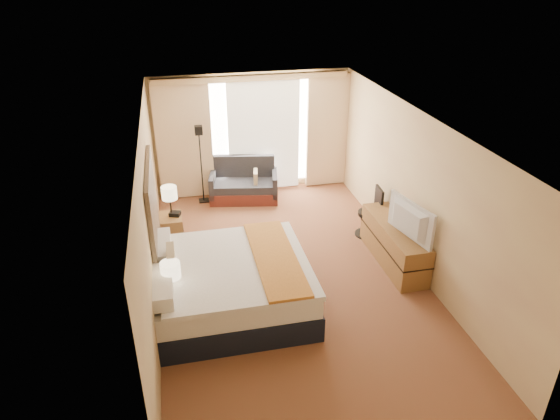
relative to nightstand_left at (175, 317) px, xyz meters
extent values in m
cube|color=maroon|center=(1.87, 1.05, -0.28)|extent=(4.20, 7.00, 0.02)
cube|color=white|center=(1.87, 1.05, 2.33)|extent=(4.20, 7.00, 0.02)
cube|color=#D7C183|center=(1.87, 4.55, 1.02)|extent=(4.20, 0.02, 2.60)
cube|color=#D7C183|center=(1.87, -2.45, 1.02)|extent=(4.20, 0.02, 2.60)
cube|color=#D7C183|center=(-0.23, 1.05, 1.02)|extent=(0.02, 7.00, 2.60)
cube|color=#D7C183|center=(3.97, 1.05, 1.02)|extent=(0.02, 7.00, 2.60)
cube|color=black|center=(-0.19, 1.25, 1.01)|extent=(0.06, 1.85, 1.50)
cube|color=olive|center=(0.00, 0.00, 0.00)|extent=(0.45, 0.52, 0.55)
cube|color=olive|center=(0.00, 2.50, 0.00)|extent=(0.45, 0.52, 0.55)
cube|color=olive|center=(3.70, 1.05, 0.07)|extent=(0.50, 1.80, 0.70)
cube|color=white|center=(2.12, 4.52, 1.04)|extent=(2.30, 0.02, 2.30)
cube|color=beige|center=(0.42, 4.43, 0.99)|extent=(1.15, 0.09, 2.50)
cube|color=beige|center=(3.52, 4.43, 0.99)|extent=(0.90, 0.09, 2.50)
cube|color=white|center=(2.12, 4.48, 0.99)|extent=(1.55, 0.04, 2.50)
cube|color=#D7C183|center=(1.87, 4.39, 2.25)|extent=(4.00, 0.16, 0.12)
cube|color=black|center=(0.82, 0.40, -0.08)|extent=(2.29, 2.07, 0.38)
cube|color=white|center=(0.82, 0.40, 0.27)|extent=(2.24, 2.02, 0.33)
cube|color=white|center=(0.91, 0.40, 0.46)|extent=(2.10, 2.10, 0.08)
cube|color=orange|center=(1.50, 0.40, 0.52)|extent=(0.60, 2.10, 0.04)
cube|color=white|center=(-0.13, -0.10, 0.60)|extent=(0.31, 0.85, 0.20)
cube|color=white|center=(-0.13, 0.90, 0.60)|extent=(0.31, 0.85, 0.20)
cube|color=beige|center=(0.02, 0.40, 0.64)|extent=(0.11, 0.46, 0.39)
cube|color=#5C231A|center=(1.59, 4.05, -0.15)|extent=(1.54, 1.01, 0.25)
cube|color=#2E2E33|center=(1.58, 4.00, 0.06)|extent=(1.42, 0.84, 0.16)
cube|color=#2E2E33|center=(1.64, 4.35, 0.34)|extent=(1.33, 0.38, 0.56)
cube|color=#2E2E33|center=(0.93, 4.17, 0.09)|extent=(0.24, 0.77, 0.46)
cube|color=#2E2E33|center=(2.24, 3.93, 0.09)|extent=(0.24, 0.77, 0.46)
cube|color=beige|center=(1.83, 3.95, 0.23)|extent=(0.15, 0.37, 0.33)
cube|color=black|center=(0.72, 4.14, -0.26)|extent=(0.21, 0.21, 0.02)
cylinder|color=black|center=(0.72, 4.14, 0.49)|extent=(0.03, 0.03, 1.49)
cube|color=black|center=(0.72, 4.14, 1.31)|extent=(0.15, 0.15, 0.17)
cylinder|color=black|center=(3.62, 2.01, -0.26)|extent=(0.46, 0.46, 0.03)
cylinder|color=black|center=(3.62, 2.01, -0.03)|extent=(0.06, 0.06, 0.42)
cylinder|color=black|center=(3.62, 2.01, 0.18)|extent=(0.41, 0.41, 0.06)
cube|color=black|center=(3.79, 2.00, 0.45)|extent=(0.07, 0.37, 0.46)
cube|color=black|center=(0.01, 0.07, 0.29)|extent=(0.10, 0.10, 0.04)
cylinder|color=black|center=(0.01, 0.07, 0.48)|extent=(0.03, 0.03, 0.33)
cylinder|color=#FFEBBF|center=(0.01, 0.07, 0.72)|extent=(0.27, 0.27, 0.23)
cube|color=black|center=(0.05, 2.51, 0.29)|extent=(0.10, 0.10, 0.04)
cylinder|color=black|center=(0.05, 2.51, 0.48)|extent=(0.03, 0.03, 0.34)
cylinder|color=#FFEBBF|center=(0.05, 2.51, 0.73)|extent=(0.27, 0.27, 0.23)
cube|color=#89A6D3|center=(0.02, -0.09, 0.33)|extent=(0.15, 0.15, 0.12)
cube|color=black|center=(0.11, 2.51, 0.31)|extent=(0.23, 0.20, 0.07)
imported|color=black|center=(3.65, 0.67, 0.73)|extent=(0.37, 1.06, 0.61)
camera|label=1|loc=(0.24, -5.63, 4.45)|focal=32.00mm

